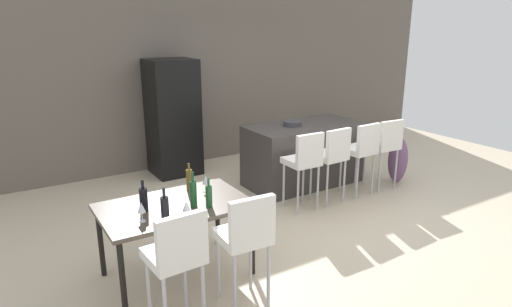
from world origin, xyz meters
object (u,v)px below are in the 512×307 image
at_px(dining_chair_near, 177,253).
at_px(wine_bottle_corner, 189,179).
at_px(wine_bottle_inner, 144,199).
at_px(wine_bottle_near, 193,193).
at_px(wine_glass_far, 206,180).
at_px(wine_glass_right, 186,206).
at_px(refrigerator, 173,118).
at_px(wine_bottle_end, 165,210).
at_px(kitchen_island, 304,154).
at_px(bar_chair_right, 362,148).
at_px(floor_vase, 398,159).
at_px(bar_chair_far, 385,143).
at_px(wine_glass_left, 141,208).
at_px(dining_chair_far, 246,234).
at_px(fruit_bowl, 292,123).
at_px(bar_chair_left, 304,159).
at_px(potted_plant, 327,131).
at_px(bar_chair_middle, 332,154).
at_px(dining_table, 175,211).
at_px(wine_bottle_middle, 209,196).

relative_size(dining_chair_near, wine_bottle_corner, 3.73).
height_order(wine_bottle_inner, wine_bottle_corner, wine_bottle_inner).
xyz_separation_m(wine_bottle_near, wine_glass_far, (0.26, 0.28, -0.01)).
height_order(wine_glass_right, refrigerator, refrigerator).
bearing_deg(wine_bottle_end, wine_glass_far, 38.81).
bearing_deg(kitchen_island, dining_chair_near, -143.06).
xyz_separation_m(bar_chair_right, floor_vase, (0.87, 0.08, -0.33)).
bearing_deg(wine_bottle_inner, wine_bottle_near, -17.87).
relative_size(bar_chair_far, floor_vase, 1.18).
height_order(bar_chair_right, wine_glass_left, bar_chair_right).
bearing_deg(wine_glass_right, dining_chair_far, -51.13).
relative_size(bar_chair_right, fruit_bowl, 3.90).
bearing_deg(dining_chair_far, fruit_bowl, 46.56).
xyz_separation_m(dining_chair_near, fruit_bowl, (2.73, 2.24, 0.26)).
height_order(wine_glass_right, fruit_bowl, fruit_bowl).
bearing_deg(bar_chair_far, bar_chair_left, -180.00).
bearing_deg(bar_chair_left, potted_plant, 43.98).
xyz_separation_m(bar_chair_middle, wine_bottle_near, (-2.33, -0.74, 0.17)).
distance_m(bar_chair_right, wine_glass_far, 2.66).
height_order(refrigerator, potted_plant, refrigerator).
distance_m(bar_chair_middle, wine_bottle_end, 2.85).
height_order(dining_table, refrigerator, refrigerator).
height_order(dining_chair_far, wine_glass_right, dining_chair_far).
relative_size(bar_chair_right, potted_plant, 2.00).
bearing_deg(bar_chair_far, dining_chair_near, -159.74).
xyz_separation_m(bar_chair_far, wine_bottle_inner, (-3.77, -0.60, 0.16)).
bearing_deg(bar_chair_left, kitchen_island, 52.16).
xyz_separation_m(wine_glass_far, fruit_bowl, (2.03, 1.30, 0.09)).
relative_size(bar_chair_left, wine_glass_left, 6.03).
relative_size(wine_bottle_end, fruit_bowl, 1.19).
distance_m(dining_table, potted_plant, 5.28).
height_order(bar_chair_middle, wine_bottle_end, wine_bottle_end).
height_order(kitchen_island, floor_vase, kitchen_island).
xyz_separation_m(wine_bottle_inner, wine_bottle_middle, (0.54, -0.22, -0.01)).
bearing_deg(wine_bottle_end, dining_table, 57.78).
relative_size(bar_chair_left, wine_glass_right, 6.03).
xyz_separation_m(dining_chair_near, wine_bottle_near, (0.44, 0.66, 0.17)).
bearing_deg(wine_bottle_end, wine_bottle_near, 31.01).
bearing_deg(wine_bottle_corner, bar_chair_right, 6.88).
height_order(dining_table, wine_bottle_near, wine_bottle_near).
distance_m(wine_bottle_inner, wine_glass_left, 0.22).
relative_size(wine_glass_left, fruit_bowl, 0.65).
distance_m(wine_glass_right, wine_glass_far, 0.67).
distance_m(wine_bottle_inner, wine_glass_right, 0.45).
distance_m(wine_bottle_near, wine_glass_left, 0.51).
bearing_deg(bar_chair_left, bar_chair_right, 0.00).
relative_size(dining_table, dining_chair_far, 1.30).
height_order(dining_table, floor_vase, floor_vase).
distance_m(dining_table, wine_glass_far, 0.46).
relative_size(wine_bottle_near, wine_glass_left, 1.93).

